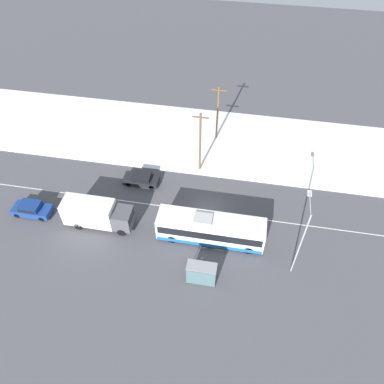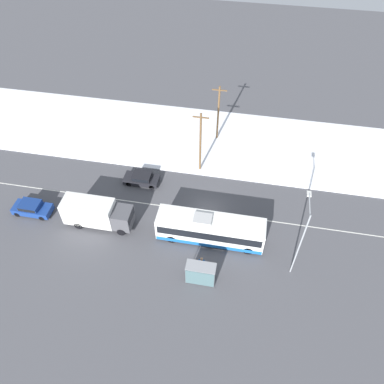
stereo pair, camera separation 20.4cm
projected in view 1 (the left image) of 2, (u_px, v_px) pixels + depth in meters
ground_plane at (207, 212)px, 40.93m from camera, size 120.00×120.00×0.00m
snow_lot at (221, 141)px, 49.02m from camera, size 80.00×13.22×0.12m
lane_marking_center at (207, 212)px, 40.93m from camera, size 60.00×0.12×0.00m
city_bus at (211, 229)px, 37.44m from camera, size 10.76×2.57×3.16m
box_truck at (97, 213)px, 38.59m from camera, size 7.20×2.30×3.14m
sedan_car at (141, 178)px, 43.41m from camera, size 4.06×1.80×1.37m
parked_car_near_truck at (31, 209)px, 40.22m from camera, size 4.13×1.80×1.49m
pedestrian_at_stop at (202, 262)px, 35.29m from camera, size 0.66×0.29×1.83m
bus_shelter at (201, 273)px, 33.88m from camera, size 2.74×1.20×2.40m
streetlamp at (302, 233)px, 32.41m from camera, size 0.36×2.95×8.49m
utility_pole_roadside at (200, 142)px, 42.39m from camera, size 1.80×0.24×8.17m
utility_pole_snowlot at (218, 112)px, 46.61m from camera, size 1.80×0.24×7.75m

